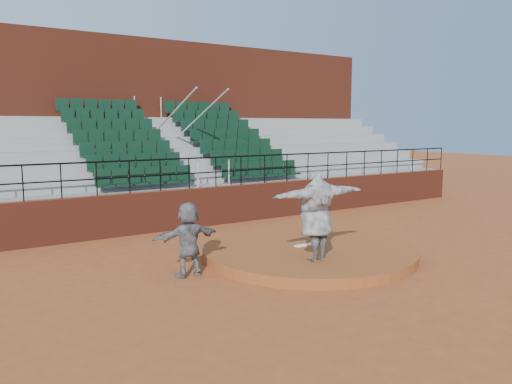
{
  "coord_description": "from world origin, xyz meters",
  "views": [
    {
      "loc": [
        -8.04,
        -9.85,
        3.4
      ],
      "look_at": [
        0.0,
        2.5,
        1.4
      ],
      "focal_mm": 35.0,
      "sensor_mm": 36.0,
      "label": 1
    }
  ],
  "objects": [
    {
      "name": "ground",
      "position": [
        0.0,
        0.0,
        0.0
      ],
      "size": [
        90.0,
        90.0,
        0.0
      ],
      "primitive_type": "plane",
      "color": "brown",
      "rests_on": "ground"
    },
    {
      "name": "pitchers_mound",
      "position": [
        0.0,
        0.0,
        0.12
      ],
      "size": [
        5.5,
        5.5,
        0.25
      ],
      "primitive_type": "cylinder",
      "color": "brown",
      "rests_on": "ground"
    },
    {
      "name": "pitching_rubber",
      "position": [
        0.0,
        0.15,
        0.27
      ],
      "size": [
        0.6,
        0.15,
        0.03
      ],
      "primitive_type": "cube",
      "color": "white",
      "rests_on": "pitchers_mound"
    },
    {
      "name": "boundary_wall",
      "position": [
        0.0,
        5.0,
        0.65
      ],
      "size": [
        24.0,
        0.3,
        1.3
      ],
      "primitive_type": "cube",
      "color": "maroon",
      "rests_on": "ground"
    },
    {
      "name": "wall_railing",
      "position": [
        0.0,
        5.0,
        2.03
      ],
      "size": [
        24.04,
        0.05,
        1.03
      ],
      "color": "black",
      "rests_on": "boundary_wall"
    },
    {
      "name": "seating_deck",
      "position": [
        0.0,
        8.65,
        1.44
      ],
      "size": [
        24.0,
        5.97,
        4.63
      ],
      "color": "gray",
      "rests_on": "ground"
    },
    {
      "name": "press_box_facade",
      "position": [
        0.0,
        12.6,
        3.55
      ],
      "size": [
        24.0,
        3.0,
        7.1
      ],
      "primitive_type": "cube",
      "color": "maroon",
      "rests_on": "ground"
    },
    {
      "name": "pitcher",
      "position": [
        -0.71,
        -1.14,
        1.28
      ],
      "size": [
        2.55,
        0.75,
        2.06
      ],
      "primitive_type": "imported",
      "rotation": [
        0.0,
        0.0,
        3.12
      ],
      "color": "black",
      "rests_on": "pitchers_mound"
    },
    {
      "name": "fielder",
      "position": [
        -3.35,
        0.15,
        0.85
      ],
      "size": [
        1.59,
        0.55,
        1.69
      ],
      "primitive_type": "imported",
      "rotation": [
        0.0,
        0.0,
        3.17
      ],
      "color": "black",
      "rests_on": "ground"
    }
  ]
}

